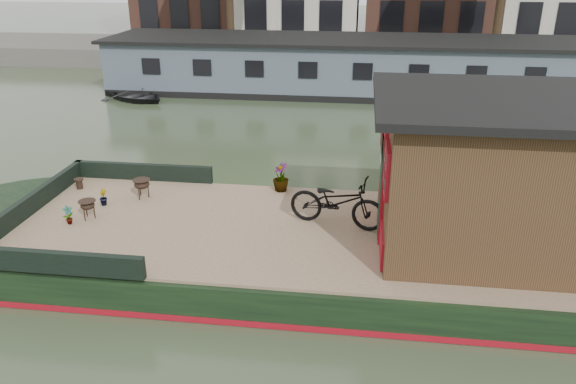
# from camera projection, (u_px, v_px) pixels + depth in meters

# --- Properties ---
(ground) EXTENTS (120.00, 120.00, 0.00)m
(ground) POSITION_uv_depth(u_px,v_px,m) (353.00, 266.00, 9.86)
(ground) COLOR #313F28
(ground) RESTS_ON ground
(houseboat_hull) EXTENTS (14.01, 4.02, 0.60)m
(houseboat_hull) POSITION_uv_depth(u_px,v_px,m) (278.00, 247.00, 9.91)
(houseboat_hull) COLOR black
(houseboat_hull) RESTS_ON ground
(houseboat_deck) EXTENTS (11.80, 3.80, 0.05)m
(houseboat_deck) POSITION_uv_depth(u_px,v_px,m) (354.00, 234.00, 9.61)
(houseboat_deck) COLOR #93765B
(houseboat_deck) RESTS_ON houseboat_hull
(bow_bulwark) EXTENTS (3.00, 4.00, 0.35)m
(bow_bulwark) POSITION_uv_depth(u_px,v_px,m) (74.00, 207.00, 10.16)
(bow_bulwark) COLOR black
(bow_bulwark) RESTS_ON houseboat_deck
(cabin) EXTENTS (4.00, 3.50, 2.42)m
(cabin) POSITION_uv_depth(u_px,v_px,m) (497.00, 171.00, 8.87)
(cabin) COLOR #2E2012
(cabin) RESTS_ON houseboat_deck
(bicycle) EXTENTS (1.79, 0.97, 0.89)m
(bicycle) POSITION_uv_depth(u_px,v_px,m) (337.00, 202.00, 9.71)
(bicycle) COLOR black
(bicycle) RESTS_ON houseboat_deck
(potted_plant_a) EXTENTS (0.21, 0.22, 0.35)m
(potted_plant_a) POSITION_uv_depth(u_px,v_px,m) (68.00, 215.00, 9.84)
(potted_plant_a) COLOR brown
(potted_plant_a) RESTS_ON houseboat_deck
(potted_plant_b) EXTENTS (0.22, 0.22, 0.32)m
(potted_plant_b) POSITION_uv_depth(u_px,v_px,m) (103.00, 197.00, 10.63)
(potted_plant_b) COLOR maroon
(potted_plant_b) RESTS_ON houseboat_deck
(potted_plant_d) EXTENTS (0.45, 0.45, 0.58)m
(potted_plant_d) POSITION_uv_depth(u_px,v_px,m) (281.00, 177.00, 11.23)
(potted_plant_d) COLOR #9E562B
(potted_plant_d) RESTS_ON houseboat_deck
(brazier_front) EXTENTS (0.41, 0.41, 0.35)m
(brazier_front) POSITION_uv_depth(u_px,v_px,m) (88.00, 210.00, 10.06)
(brazier_front) COLOR black
(brazier_front) RESTS_ON houseboat_deck
(brazier_rear) EXTENTS (0.46, 0.46, 0.38)m
(brazier_rear) POSITION_uv_depth(u_px,v_px,m) (142.00, 189.00, 10.93)
(brazier_rear) COLOR black
(brazier_rear) RESTS_ON houseboat_deck
(bollard_port) EXTENTS (0.19, 0.19, 0.22)m
(bollard_port) POSITION_uv_depth(u_px,v_px,m) (79.00, 184.00, 11.40)
(bollard_port) COLOR black
(bollard_port) RESTS_ON houseboat_deck
(dinghy) EXTENTS (3.35, 3.05, 0.57)m
(dinghy) POSITION_uv_depth(u_px,v_px,m) (135.00, 92.00, 21.31)
(dinghy) COLOR black
(dinghy) RESTS_ON ground
(far_houseboat) EXTENTS (20.40, 4.40, 2.11)m
(far_houseboat) POSITION_uv_depth(u_px,v_px,m) (363.00, 68.00, 22.29)
(far_houseboat) COLOR #485160
(far_houseboat) RESTS_ON ground
(quay) EXTENTS (60.00, 6.00, 0.90)m
(quay) POSITION_uv_depth(u_px,v_px,m) (364.00, 55.00, 28.44)
(quay) COLOR #47443F
(quay) RESTS_ON ground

